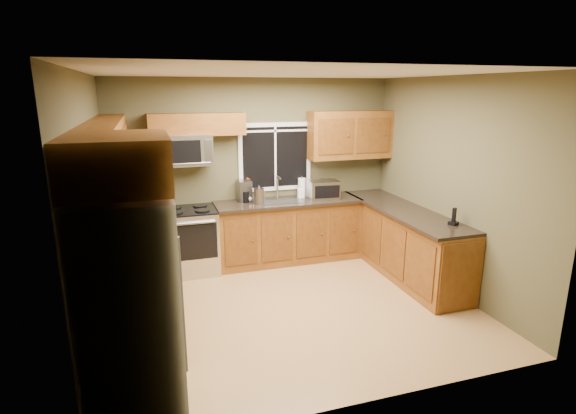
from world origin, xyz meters
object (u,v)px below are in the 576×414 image
microwave (184,150)px  paper_towel_roll (302,187)px  kettle (259,195)px  cordless_phone (454,220)px  refrigerator (131,307)px  coffee_maker (244,192)px  toaster_oven (323,190)px  soap_bottle_c (249,197)px  soap_bottle_b (301,191)px  range (190,241)px  soap_bottle_a (248,189)px

microwave → paper_towel_roll: (1.74, 0.07, -0.65)m
kettle → cordless_phone: (2.00, -1.71, -0.06)m
refrigerator → coffee_maker: 3.32m
toaster_oven → soap_bottle_c: bearing=172.2°
toaster_oven → cordless_phone: toaster_oven is taller
refrigerator → toaster_oven: 3.84m
microwave → soap_bottle_b: size_ratio=3.73×
cordless_phone → range: bearing=149.4°
paper_towel_roll → cordless_phone: 2.35m
toaster_oven → cordless_phone: (1.00, -1.74, -0.07)m
kettle → soap_bottle_c: kettle is taller
soap_bottle_a → cordless_phone: soap_bottle_a is taller
toaster_oven → soap_bottle_b: toaster_oven is taller
cordless_phone → soap_bottle_a: bearing=136.2°
microwave → cordless_phone: 3.63m
refrigerator → soap_bottle_b: refrigerator is taller
range → kettle: 1.17m
paper_towel_roll → soap_bottle_c: 0.86m
range → coffee_maker: bearing=11.4°
coffee_maker → cordless_phone: 2.91m
microwave → kettle: (1.00, -0.19, -0.66)m
refrigerator → paper_towel_roll: (2.43, 2.98, 0.18)m
kettle → soap_bottle_b: kettle is taller
range → soap_bottle_a: size_ratio=2.85×
coffee_maker → paper_towel_roll: 0.91m
coffee_maker → toaster_oven: bearing=-9.7°
soap_bottle_a → soap_bottle_c: 0.14m
soap_bottle_c → soap_bottle_b: bearing=-0.9°
kettle → soap_bottle_a: size_ratio=0.84×
microwave → soap_bottle_c: microwave is taller
refrigerator → coffee_maker: refrigerator is taller
toaster_oven → soap_bottle_b: bearing=155.4°
range → cordless_phone: 3.52m
microwave → soap_bottle_a: size_ratio=2.31×
soap_bottle_a → soap_bottle_b: 0.80m
range → paper_towel_roll: 1.86m
toaster_oven → paper_towel_roll: (-0.25, 0.24, 0.00)m
soap_bottle_c → coffee_maker: bearing=140.1°
toaster_oven → soap_bottle_a: soap_bottle_a is taller
kettle → soap_bottle_b: bearing=13.6°
kettle → toaster_oven: bearing=1.6°
kettle → cordless_phone: kettle is taller
soap_bottle_b → soap_bottle_c: soap_bottle_b is taller
range → microwave: (-0.00, 0.14, 1.26)m
toaster_oven → paper_towel_roll: bearing=136.6°
soap_bottle_c → cordless_phone: 2.83m
kettle → paper_towel_roll: size_ratio=0.89×
microwave → soap_bottle_b: bearing=-0.9°
soap_bottle_a → range: bearing=-165.7°
soap_bottle_a → cordless_phone: (2.09, -2.00, -0.10)m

